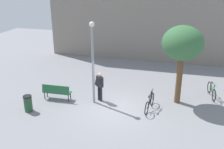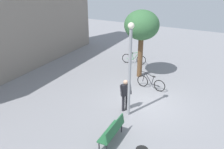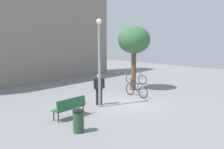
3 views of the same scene
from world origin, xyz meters
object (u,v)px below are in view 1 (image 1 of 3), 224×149
person_by_lamppost (100,85)px  bicycle_green (212,91)px  bicycle_black (150,103)px  park_bench (57,91)px  plaza_tree (183,44)px  lamppost (93,58)px  trash_bin (28,103)px

person_by_lamppost → bicycle_green: person_by_lamppost is taller
bicycle_black → bicycle_green: bearing=36.5°
park_bench → bicycle_black: (5.22, 0.18, -0.16)m
plaza_tree → lamppost: bearing=-165.0°
trash_bin → lamppost: bearing=31.2°
plaza_tree → bicycle_green: bearing=31.7°
park_bench → plaza_tree: bearing=12.3°
bicycle_green → trash_bin: 10.24m
lamppost → plaza_tree: lamppost is taller
lamppost → plaza_tree: size_ratio=1.05×
lamppost → trash_bin: lamppost is taller
lamppost → bicycle_black: size_ratio=2.49×
plaza_tree → trash_bin: plaza_tree is taller
person_by_lamppost → bicycle_black: 2.91m
person_by_lamppost → trash_bin: person_by_lamppost is taller
lamppost → person_by_lamppost: size_ratio=2.69×
bicycle_black → trash_bin: bicycle_black is taller
lamppost → bicycle_green: (6.37, 2.37, -2.22)m
person_by_lamppost → bicycle_green: size_ratio=0.93×
person_by_lamppost → trash_bin: 3.90m
plaza_tree → bicycle_black: plaza_tree is taller
trash_bin → bicycle_green: bearing=24.1°
plaza_tree → bicycle_green: size_ratio=2.39×
park_bench → trash_bin: 1.79m
park_bench → plaza_tree: 7.30m
bicycle_black → park_bench: bearing=-178.0°
bicycle_black → trash_bin: bearing=-163.9°
lamppost → park_bench: 2.97m
bicycle_black → trash_bin: (-6.07, -1.75, 0.06)m
bicycle_black → bicycle_green: same height
park_bench → trash_bin: park_bench is taller
plaza_tree → trash_bin: (-7.46, -3.00, -2.88)m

